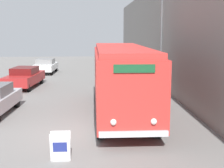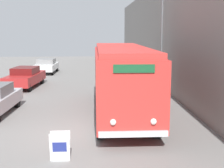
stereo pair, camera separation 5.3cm
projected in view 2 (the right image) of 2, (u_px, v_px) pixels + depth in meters
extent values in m
plane|color=slate|center=(82.00, 134.00, 12.82)|extent=(80.00, 80.00, 0.00)
cube|color=gray|center=(167.00, 34.00, 22.32)|extent=(0.30, 60.00, 7.91)
cylinder|color=black|center=(100.00, 125.00, 12.19)|extent=(0.28, 1.04, 1.04)
cylinder|color=black|center=(157.00, 124.00, 12.32)|extent=(0.28, 1.04, 1.04)
cylinder|color=black|center=(98.00, 91.00, 19.21)|extent=(0.28, 1.04, 1.04)
cylinder|color=black|center=(134.00, 91.00, 19.34)|extent=(0.28, 1.04, 1.04)
cube|color=red|center=(121.00, 78.00, 15.54)|extent=(2.56, 9.93, 2.65)
cube|color=red|center=(121.00, 49.00, 15.30)|extent=(2.35, 9.53, 0.24)
cube|color=silver|center=(133.00, 134.00, 10.80)|extent=(2.43, 0.12, 0.20)
sphere|color=white|center=(113.00, 122.00, 10.72)|extent=(0.22, 0.22, 0.22)
sphere|color=white|center=(154.00, 122.00, 10.79)|extent=(0.22, 0.22, 0.22)
cube|color=#19512D|center=(134.00, 69.00, 10.46)|extent=(1.41, 0.06, 0.28)
cube|color=gray|center=(60.00, 161.00, 10.13)|extent=(0.58, 0.21, 0.01)
cube|color=white|center=(60.00, 148.00, 9.97)|extent=(0.64, 0.19, 0.96)
cube|color=white|center=(60.00, 146.00, 10.14)|extent=(0.64, 0.19, 0.96)
cube|color=navy|center=(60.00, 147.00, 9.95)|extent=(0.45, 0.07, 0.34)
cylinder|color=#595E60|center=(161.00, 49.00, 19.22)|extent=(0.12, 0.12, 6.13)
cylinder|color=black|center=(17.00, 102.00, 17.22)|extent=(0.22, 0.63, 0.63)
cylinder|color=black|center=(6.00, 87.00, 21.77)|extent=(0.22, 0.67, 0.67)
cylinder|color=black|center=(29.00, 87.00, 21.70)|extent=(0.22, 0.67, 0.67)
cylinder|color=black|center=(22.00, 79.00, 25.07)|extent=(0.22, 0.67, 0.67)
cylinder|color=black|center=(42.00, 79.00, 25.00)|extent=(0.22, 0.67, 0.67)
cube|color=#A52323|center=(25.00, 78.00, 23.33)|extent=(2.36, 4.91, 0.68)
cube|color=#5B1313|center=(25.00, 70.00, 23.35)|extent=(1.82, 2.28, 0.49)
cylinder|color=black|center=(35.00, 71.00, 29.84)|extent=(0.22, 0.70, 0.70)
cylinder|color=black|center=(52.00, 71.00, 29.87)|extent=(0.22, 0.70, 0.70)
cylinder|color=black|center=(41.00, 68.00, 32.60)|extent=(0.22, 0.70, 0.70)
cylinder|color=black|center=(57.00, 68.00, 32.62)|extent=(0.22, 0.70, 0.70)
cube|color=silver|center=(46.00, 67.00, 31.18)|extent=(2.09, 4.27, 0.59)
cube|color=gray|center=(46.00, 61.00, 31.20)|extent=(1.71, 1.95, 0.50)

